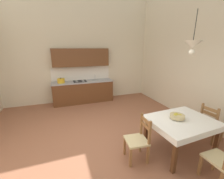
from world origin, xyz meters
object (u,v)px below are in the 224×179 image
(dining_chair_window_side, at_px, (211,124))
(dining_chair_tv_side, at_px, (138,140))
(fruit_bowl, at_px, (177,116))
(kitchen_cabinetry, at_px, (83,82))
(dining_table, at_px, (181,125))
(dining_chair_camera_side, at_px, (223,161))
(pendant_lamp, at_px, (193,45))

(dining_chair_window_side, relative_size, dining_chair_tv_side, 1.00)
(dining_chair_tv_side, bearing_deg, fruit_bowl, -0.51)
(kitchen_cabinetry, relative_size, dining_chair_tv_side, 2.63)
(dining_table, height_order, fruit_bowl, fruit_bowl)
(kitchen_cabinetry, xyz_separation_m, dining_chair_camera_side, (1.55, -4.69, -0.41))
(dining_chair_camera_side, bearing_deg, dining_chair_window_side, 44.43)
(kitchen_cabinetry, height_order, dining_chair_tv_side, kitchen_cabinetry)
(dining_chair_tv_side, bearing_deg, dining_chair_camera_side, -43.20)
(dining_chair_tv_side, bearing_deg, dining_table, -4.31)
(kitchen_cabinetry, distance_m, dining_table, 4.10)
(kitchen_cabinetry, xyz_separation_m, fruit_bowl, (1.44, -3.74, -0.04))
(dining_chair_window_side, relative_size, pendant_lamp, 1.16)
(dining_table, xyz_separation_m, dining_chair_camera_side, (0.04, -0.89, -0.19))
(dining_table, xyz_separation_m, dining_chair_window_side, (1.00, 0.05, -0.19))
(fruit_bowl, height_order, pendant_lamp, pendant_lamp)
(kitchen_cabinetry, height_order, fruit_bowl, kitchen_cabinetry)
(dining_chair_window_side, height_order, pendant_lamp, pendant_lamp)
(dining_table, height_order, pendant_lamp, pendant_lamp)
(pendant_lamp, bearing_deg, fruit_bowl, 178.73)
(pendant_lamp, bearing_deg, dining_chair_camera_side, -91.77)
(dining_table, bearing_deg, dining_chair_window_side, 3.15)
(dining_table, distance_m, fruit_bowl, 0.21)
(dining_chair_camera_side, relative_size, fruit_bowl, 3.10)
(dining_chair_camera_side, bearing_deg, pendant_lamp, 88.23)
(dining_chair_window_side, distance_m, pendant_lamp, 2.05)
(dining_chair_window_side, xyz_separation_m, dining_chair_camera_side, (-0.96, -0.94, 0.00))
(pendant_lamp, bearing_deg, dining_chair_tv_side, 179.39)
(kitchen_cabinetry, height_order, dining_chair_camera_side, kitchen_cabinetry)
(dining_table, distance_m, dining_chair_tv_side, 1.01)
(dining_chair_camera_side, xyz_separation_m, fruit_bowl, (-0.11, 0.95, 0.37))
(dining_chair_window_side, xyz_separation_m, pendant_lamp, (-0.93, 0.01, 1.83))
(dining_table, relative_size, fruit_bowl, 4.63)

